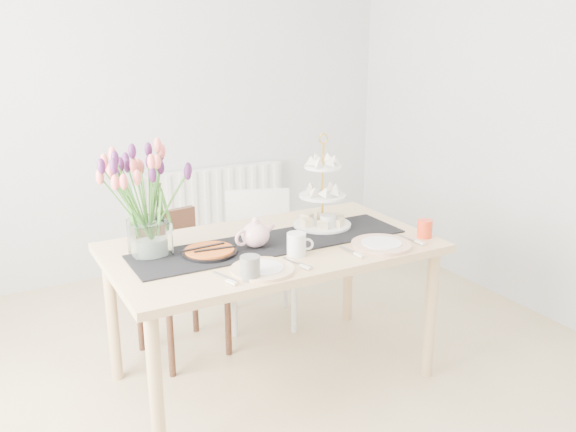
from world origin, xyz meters
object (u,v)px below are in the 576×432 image
chair_white (260,247)px  plate_left (262,269)px  cake_stand (322,204)px  plate_right (381,244)px  mug_orange (425,229)px  teapot (255,235)px  mug_white (296,244)px  dining_table (272,258)px  tart_tin (210,252)px  chair_brown (175,274)px  mug_grey (250,268)px  tulip_vase (146,185)px  cream_jug (328,223)px  radiator (211,206)px

chair_white → plate_left: 1.12m
cake_stand → plate_right: bearing=-75.9°
mug_orange → plate_right: bearing=153.5°
teapot → mug_white: bearing=-64.6°
dining_table → teapot: (-0.10, -0.02, 0.15)m
tart_tin → chair_brown: bearing=90.6°
mug_grey → mug_white: 0.35m
plate_left → plate_right: (0.66, 0.01, 0.00)m
teapot → plate_left: bearing=-120.4°
tart_tin → cake_stand: bearing=9.2°
tulip_vase → cream_jug: (0.94, -0.08, -0.30)m
tulip_vase → mug_white: tulip_vase is taller
tart_tin → plate_right: size_ratio=0.88×
cream_jug → mug_grey: size_ratio=0.83×
cake_stand → mug_white: (-0.33, -0.31, -0.08)m
tulip_vase → plate_left: bearing=-48.4°
mug_white → chair_brown: bearing=144.7°
dining_table → mug_white: size_ratio=14.74×
chair_brown → teapot: size_ratio=3.60×
radiator → dining_table: size_ratio=0.75×
tulip_vase → cream_jug: 0.99m
chair_brown → cream_jug: (0.70, -0.49, 0.33)m
chair_white → mug_orange: 1.13m
radiator → tulip_vase: tulip_vase is taller
tulip_vase → mug_orange: tulip_vase is taller
mug_orange → plate_left: mug_orange is taller
radiator → cake_stand: size_ratio=2.62×
tulip_vase → cake_stand: tulip_vase is taller
tulip_vase → tart_tin: (0.24, -0.13, -0.33)m
mug_white → plate_left: size_ratio=0.38×
chair_white → cream_jug: (0.10, -0.64, 0.32)m
tulip_vase → tart_tin: bearing=-28.2°
radiator → mug_white: mug_white is taller
cake_stand → tart_tin: size_ratio=1.75×
mug_white → plate_right: size_ratio=0.36×
tulip_vase → mug_orange: 1.41m
cream_jug → mug_white: mug_white is taller
radiator → plate_left: bearing=-105.4°
chair_brown → mug_grey: size_ratio=7.80×
mug_white → plate_left: bearing=-128.1°
chair_brown → tart_tin: chair_brown is taller
teapot → chair_white: bearing=52.5°
mug_orange → cake_stand: bearing=106.5°
dining_table → plate_left: (-0.20, -0.29, 0.08)m
cream_jug → mug_orange: (0.37, -0.33, 0.00)m
mug_grey → tulip_vase: bearing=87.6°
cream_jug → mug_white: size_ratio=0.78×
mug_grey → tart_tin: bearing=64.1°
tart_tin → plate_right: bearing=-19.7°
mug_grey → plate_right: 0.75m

